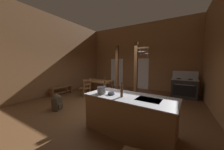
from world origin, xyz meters
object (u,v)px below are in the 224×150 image
mixing_bowl_on_counter (111,93)px  bottle_tall_on_counter (105,87)px  stove_range (184,88)px  backpack (57,102)px  ladderback_chair_near_window (108,83)px  ladderback_chair_by_post (85,88)px  bench_along_left_wall (61,89)px  stockpot_on_counter (102,90)px  dining_table (98,82)px  bottle_short_on_counter (122,91)px  kitchen_island (129,114)px

mixing_bowl_on_counter → bottle_tall_on_counter: bottle_tall_on_counter is taller
stove_range → bottle_tall_on_counter: (-2.07, -4.06, 0.56)m
bottle_tall_on_counter → backpack: bearing=-175.5°
ladderback_chair_near_window → ladderback_chair_by_post: bearing=-96.4°
bottle_tall_on_counter → stove_range: bearing=62.9°
stove_range → backpack: bearing=-134.1°
stove_range → bottle_tall_on_counter: stove_range is taller
ladderback_chair_near_window → bench_along_left_wall: size_ratio=0.77×
bench_along_left_wall → stockpot_on_counter: bearing=-21.5°
dining_table → bottle_short_on_counter: (2.86, -2.80, 0.41)m
backpack → mixing_bowl_on_counter: size_ratio=3.34×
bottle_tall_on_counter → dining_table: bearing=131.0°
stockpot_on_counter → bottle_tall_on_counter: bearing=104.9°
ladderback_chair_by_post → mixing_bowl_on_counter: 3.29m
backpack → bottle_tall_on_counter: bottle_tall_on_counter is taller
ladderback_chair_near_window → kitchen_island: bearing=-51.2°
dining_table → ladderback_chair_by_post: 0.92m
stockpot_on_counter → bottle_short_on_counter: 0.58m
stove_range → stockpot_on_counter: stove_range is taller
bench_along_left_wall → backpack: (1.72, -1.41, 0.01)m
ladderback_chair_near_window → mixing_bowl_on_counter: mixing_bowl_on_counter is taller
stove_range → bottle_short_on_counter: (-1.43, -4.31, 0.58)m
stockpot_on_counter → bottle_tall_on_counter: bottle_tall_on_counter is taller
mixing_bowl_on_counter → bottle_tall_on_counter: 0.41m
stove_range → stockpot_on_counter: size_ratio=4.24×
ladderback_chair_near_window → mixing_bowl_on_counter: (2.46, -3.73, 0.50)m
kitchen_island → stockpot_on_counter: (-0.70, -0.16, 0.55)m
ladderback_chair_near_window → bench_along_left_wall: 2.78m
ladderback_chair_near_window → backpack: 3.68m
backpack → bottle_short_on_counter: bearing=-2.0°
dining_table → ladderback_chair_near_window: size_ratio=1.85×
ladderback_chair_near_window → bottle_short_on_counter: size_ratio=2.73×
ladderback_chair_near_window → bottle_tall_on_counter: bearing=-58.8°
stove_range → backpack: stove_range is taller
ladderback_chair_near_window → mixing_bowl_on_counter: 4.49m
dining_table → stockpot_on_counter: size_ratio=5.65×
stove_range → ladderback_chair_near_window: 4.23m
bench_along_left_wall → mixing_bowl_on_counter: 4.38m
kitchen_island → ladderback_chair_near_window: (-2.89, 3.61, -0.01)m
ladderback_chair_near_window → stockpot_on_counter: size_ratio=3.05×
ladderback_chair_near_window → bottle_short_on_counter: bearing=-53.7°
mixing_bowl_on_counter → bottle_short_on_counter: bearing=-7.1°
dining_table → backpack: 2.74m
dining_table → ladderback_chair_near_window: bearing=84.5°
bench_along_left_wall → stockpot_on_counter: stockpot_on_counter is taller
bench_along_left_wall → bottle_tall_on_counter: bearing=-18.5°
stove_range → bench_along_left_wall: stove_range is taller
kitchen_island → stove_range: size_ratio=1.69×
bottle_tall_on_counter → ladderback_chair_near_window: bearing=121.2°
stove_range → bottle_tall_on_counter: 4.59m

